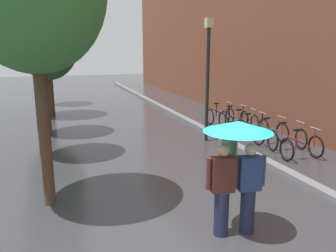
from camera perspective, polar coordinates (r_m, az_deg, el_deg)
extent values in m
plane|color=#38383D|center=(6.18, 8.47, -18.76)|extent=(80.00, 80.00, 0.00)
cube|color=brown|center=(19.40, 22.81, 19.07)|extent=(8.00, 36.00, 11.26)
cube|color=slate|center=(16.03, 2.39, 1.50)|extent=(0.30, 36.00, 0.12)
cylinder|color=#473323|center=(7.27, -20.35, -1.05)|extent=(0.23, 0.23, 3.16)
cylinder|color=#473323|center=(10.72, -20.94, 2.73)|extent=(0.28, 0.28, 2.99)
ellipsoid|color=#2D6628|center=(10.60, -22.03, 15.78)|extent=(2.22, 2.22, 2.51)
cylinder|color=#473323|center=(13.64, -20.02, 4.18)|extent=(0.21, 0.21, 2.68)
ellipsoid|color=#235623|center=(13.52, -20.80, 13.97)|extent=(2.43, 2.43, 2.63)
cylinder|color=#473323|center=(17.42, -19.44, 5.18)|extent=(0.30, 0.30, 2.21)
ellipsoid|color=#235623|center=(17.29, -20.04, 13.04)|extent=(2.91, 2.91, 3.42)
cylinder|color=#473323|center=(21.01, -19.56, 7.44)|extent=(0.23, 0.23, 2.98)
ellipsoid|color=#2D6628|center=(20.94, -20.06, 13.81)|extent=(2.26, 2.26, 2.27)
torus|color=black|center=(11.10, 23.97, -3.28)|extent=(0.10, 0.70, 0.70)
torus|color=black|center=(10.49, 19.65, -3.81)|extent=(0.10, 0.70, 0.70)
cylinder|color=red|center=(10.67, 21.52, -2.56)|extent=(0.88, 0.09, 0.43)
cylinder|color=red|center=(10.60, 21.12, -2.22)|extent=(0.04, 0.04, 0.55)
cube|color=black|center=(10.52, 21.25, -0.61)|extent=(0.23, 0.11, 0.06)
cylinder|color=red|center=(10.98, 23.78, -1.87)|extent=(0.04, 0.04, 0.58)
cylinder|color=#9E9EA3|center=(10.91, 23.92, -0.39)|extent=(0.05, 0.46, 0.03)
torus|color=black|center=(11.88, 21.82, -2.07)|extent=(0.16, 0.70, 0.70)
torus|color=black|center=(11.37, 17.46, -2.38)|extent=(0.16, 0.70, 0.70)
cylinder|color=slate|center=(11.52, 19.32, -1.29)|extent=(0.88, 0.16, 0.43)
cylinder|color=slate|center=(11.45, 18.91, -0.96)|extent=(0.04, 0.04, 0.55)
cube|color=black|center=(11.38, 19.02, 0.53)|extent=(0.23, 0.13, 0.06)
cylinder|color=slate|center=(11.77, 21.60, -0.73)|extent=(0.04, 0.04, 0.58)
cylinder|color=#9E9EA3|center=(11.71, 21.72, 0.65)|extent=(0.09, 0.46, 0.03)
torus|color=black|center=(12.54, 18.97, -1.08)|extent=(0.09, 0.70, 0.70)
torus|color=black|center=(11.92, 15.20, -1.53)|extent=(0.09, 0.70, 0.70)
cylinder|color=slate|center=(12.12, 16.82, -0.43)|extent=(0.88, 0.07, 0.43)
cylinder|color=slate|center=(12.04, 16.45, -0.13)|extent=(0.04, 0.04, 0.55)
cube|color=black|center=(11.98, 16.55, 1.30)|extent=(0.22, 0.11, 0.06)
cylinder|color=slate|center=(12.43, 18.78, 0.18)|extent=(0.04, 0.04, 0.58)
cylinder|color=#9E9EA3|center=(12.37, 18.88, 1.49)|extent=(0.05, 0.46, 0.03)
torus|color=black|center=(13.12, 16.04, -0.28)|extent=(0.10, 0.70, 0.70)
torus|color=black|center=(12.62, 12.09, -0.58)|extent=(0.10, 0.70, 0.70)
cylinder|color=black|center=(12.77, 13.75, 0.42)|extent=(0.88, 0.08, 0.43)
cylinder|color=black|center=(12.70, 13.37, 0.72)|extent=(0.04, 0.04, 0.55)
cube|color=black|center=(12.64, 13.44, 2.07)|extent=(0.23, 0.11, 0.06)
cylinder|color=black|center=(13.01, 15.81, 0.94)|extent=(0.04, 0.04, 0.58)
cylinder|color=#9E9EA3|center=(12.96, 15.89, 2.19)|extent=(0.05, 0.46, 0.03)
torus|color=black|center=(13.82, 14.60, 0.46)|extent=(0.14, 0.70, 0.70)
torus|color=black|center=(13.40, 10.69, 0.27)|extent=(0.14, 0.70, 0.70)
cylinder|color=slate|center=(13.52, 12.32, 1.18)|extent=(0.88, 0.14, 0.43)
cylinder|color=slate|center=(13.46, 11.94, 1.47)|extent=(0.04, 0.04, 0.55)
cube|color=black|center=(13.41, 12.00, 2.75)|extent=(0.23, 0.12, 0.06)
cylinder|color=slate|center=(13.73, 14.36, 1.63)|extent=(0.04, 0.04, 0.58)
cylinder|color=#9E9EA3|center=(13.68, 14.43, 2.82)|extent=(0.08, 0.46, 0.03)
torus|color=black|center=(14.60, 12.91, 1.20)|extent=(0.10, 0.70, 0.70)
torus|color=black|center=(14.15, 9.27, 1.00)|extent=(0.10, 0.70, 0.70)
cylinder|color=black|center=(14.28, 10.79, 1.87)|extent=(0.88, 0.09, 0.43)
cylinder|color=black|center=(14.22, 10.43, 2.14)|extent=(0.04, 0.04, 0.55)
cube|color=black|center=(14.17, 10.48, 3.36)|extent=(0.23, 0.11, 0.06)
cylinder|color=black|center=(14.50, 12.69, 2.31)|extent=(0.04, 0.04, 0.58)
cylinder|color=#9E9EA3|center=(14.46, 12.74, 3.44)|extent=(0.05, 0.46, 0.03)
torus|color=black|center=(15.27, 10.57, 1.82)|extent=(0.09, 0.70, 0.70)
torus|color=black|center=(14.77, 7.20, 1.56)|extent=(0.09, 0.70, 0.70)
cylinder|color=black|center=(14.93, 8.60, 2.42)|extent=(0.88, 0.07, 0.43)
cylinder|color=black|center=(14.86, 8.27, 2.68)|extent=(0.04, 0.04, 0.55)
cube|color=black|center=(14.81, 8.31, 3.85)|extent=(0.22, 0.11, 0.06)
cylinder|color=black|center=(15.18, 10.35, 2.88)|extent=(0.04, 0.04, 0.58)
cylinder|color=#9E9EA3|center=(15.13, 10.40, 3.96)|extent=(0.05, 0.46, 0.03)
cylinder|color=#1E233D|center=(6.16, 9.10, -14.49)|extent=(0.26, 0.26, 0.83)
cube|color=#4C231E|center=(5.87, 9.35, -8.19)|extent=(0.43, 0.27, 0.62)
sphere|color=tan|center=(5.73, 9.51, -4.12)|extent=(0.21, 0.21, 0.21)
cylinder|color=#4C231E|center=(5.78, 7.01, -8.12)|extent=(0.09, 0.09, 0.56)
cylinder|color=#4C231E|center=(5.94, 11.65, -7.69)|extent=(0.09, 0.09, 0.56)
cylinder|color=#1E233D|center=(6.34, 13.41, -13.93)|extent=(0.26, 0.26, 0.82)
cube|color=navy|center=(6.05, 13.76, -7.85)|extent=(0.43, 0.27, 0.61)
sphere|color=beige|center=(5.91, 13.99, -3.92)|extent=(0.21, 0.21, 0.21)
cylinder|color=navy|center=(5.94, 11.56, -7.80)|extent=(0.09, 0.09, 0.55)
cylinder|color=navy|center=(6.14, 15.92, -7.35)|extent=(0.09, 0.09, 0.55)
cylinder|color=#9E9EA3|center=(5.90, 11.61, -5.96)|extent=(0.02, 0.02, 1.10)
cone|color=#1EB2C6|center=(5.73, 11.89, -0.06)|extent=(1.18, 1.18, 0.18)
cylinder|color=black|center=(11.88, 6.75, 6.77)|extent=(0.12, 0.12, 3.96)
cube|color=beige|center=(11.84, 7.04, 17.12)|extent=(0.24, 0.24, 0.32)
cylinder|color=#1E4C28|center=(9.91, 10.36, -3.76)|extent=(0.44, 0.44, 0.85)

